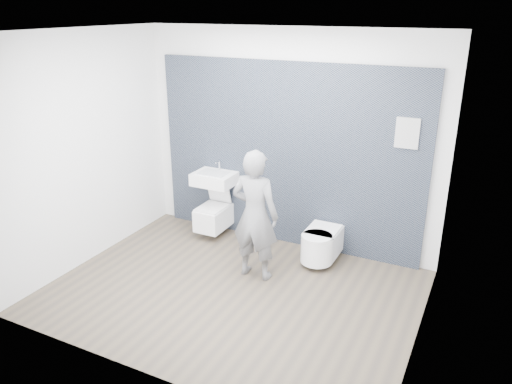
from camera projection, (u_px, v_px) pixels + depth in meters
The scene contains 8 objects.
ground at pixel (232, 292), 5.62m from camera, with size 4.00×4.00×0.00m, color #4E4434.
room_shell at pixel (229, 142), 5.01m from camera, with size 4.00×4.00×4.00m.
tile_wall at pixel (284, 240), 6.85m from camera, with size 3.60×0.06×2.40m, color black.
washbasin at pixel (214, 178), 6.76m from camera, with size 0.55×0.41×0.41m.
toilet_square at pixel (214, 216), 6.91m from camera, with size 0.36×0.52×0.69m.
toilet_rounded at pixel (320, 244), 6.19m from camera, with size 0.40×0.67×0.36m.
info_placard at pixel (393, 265), 6.20m from camera, with size 0.26×0.03×0.35m, color white.
visitor at pixel (255, 215), 5.70m from camera, with size 0.57×0.37×1.55m, color gray.
Camera 1 is at (2.40, -4.24, 3.04)m, focal length 35.00 mm.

